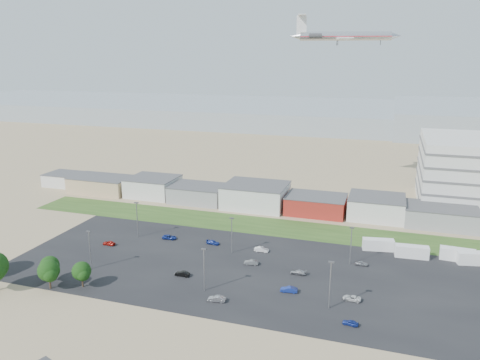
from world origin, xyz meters
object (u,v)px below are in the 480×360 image
at_px(parked_car_0, 352,298).
at_px(airliner, 345,36).
at_px(parked_car_4, 182,274).
at_px(parked_car_11, 261,249).
at_px(parked_car_13, 217,299).
at_px(parked_car_9, 169,237).
at_px(parked_car_5, 109,243).
at_px(parked_car_2, 350,323).
at_px(parked_car_12, 298,272).
at_px(box_trailer_a, 378,245).
at_px(parked_car_6, 213,242).
at_px(parked_car_7, 251,262).
at_px(parked_car_1, 289,289).
at_px(parked_car_8, 362,263).

bearing_deg(parked_car_0, airliner, -167.88).
distance_m(parked_car_0, parked_car_4, 40.83).
xyz_separation_m(parked_car_11, parked_car_13, (-2.05, -29.53, -0.01)).
xyz_separation_m(parked_car_0, parked_car_9, (-54.79, 20.38, 0.04)).
xyz_separation_m(airliner, parked_car_5, (-55.65, -77.17, -59.40)).
height_order(parked_car_2, parked_car_12, parked_car_12).
bearing_deg(box_trailer_a, parked_car_9, -179.44).
xyz_separation_m(parked_car_2, parked_car_12, (-14.48, 19.37, 0.02)).
distance_m(airliner, parked_car_6, 93.92).
bearing_deg(box_trailer_a, parked_car_7, -156.65).
bearing_deg(parked_car_11, parked_car_9, 85.81).
relative_size(parked_car_1, parked_car_5, 1.06).
bearing_deg(box_trailer_a, parked_car_8, -116.65).
height_order(parked_car_4, parked_car_8, parked_car_4).
height_order(airliner, parked_car_13, airliner).
bearing_deg(parked_car_4, parked_car_5, -112.02).
height_order(parked_car_7, parked_car_11, parked_car_11).
xyz_separation_m(parked_car_5, parked_car_11, (42.94, 9.00, 0.02)).
relative_size(parked_car_8, parked_car_11, 0.84).
xyz_separation_m(box_trailer_a, parked_car_9, (-59.23, -10.77, -1.00)).
distance_m(parked_car_5, parked_car_11, 43.87).
distance_m(parked_car_1, parked_car_12, 9.72).
bearing_deg(airliner, parked_car_6, -124.53).
relative_size(parked_car_0, parked_car_4, 1.07).
xyz_separation_m(parked_car_0, parked_car_2, (0.63, -10.26, -0.01)).
bearing_deg(parked_car_11, parked_car_2, -141.14).
xyz_separation_m(parked_car_4, parked_car_9, (-13.97, 21.11, -0.03)).
xyz_separation_m(parked_car_8, parked_car_11, (-27.11, 0.55, 0.09)).
xyz_separation_m(parked_car_0, parked_car_12, (-13.85, 9.11, 0.01)).
height_order(parked_car_5, parked_car_7, parked_car_5).
distance_m(box_trailer_a, parked_car_2, 41.60).
height_order(parked_car_0, parked_car_5, parked_car_5).
bearing_deg(parked_car_6, parked_car_9, 94.54).
distance_m(parked_car_2, parked_car_12, 24.18).
relative_size(parked_car_1, parked_car_4, 1.05).
xyz_separation_m(parked_car_11, parked_car_12, (12.44, -10.68, -0.08)).
bearing_deg(parked_car_6, parked_car_4, -175.96).
bearing_deg(parked_car_8, parked_car_9, 87.08).
height_order(parked_car_0, parked_car_2, parked_car_0).
bearing_deg(parked_car_9, parked_car_6, -93.00).
bearing_deg(airliner, parked_car_12, -102.53).
bearing_deg(parked_car_8, parked_car_2, 177.89).
relative_size(parked_car_1, parked_car_9, 0.93).
distance_m(parked_car_6, parked_car_8, 41.89).
xyz_separation_m(parked_car_6, parked_car_11, (14.75, -0.86, 0.08)).
bearing_deg(parked_car_12, parked_car_1, 0.38).
bearing_deg(parked_car_11, airliner, -13.56).
height_order(parked_car_4, parked_car_9, parked_car_4).
distance_m(box_trailer_a, parked_car_9, 60.21).
height_order(parked_car_1, parked_car_11, parked_car_11).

